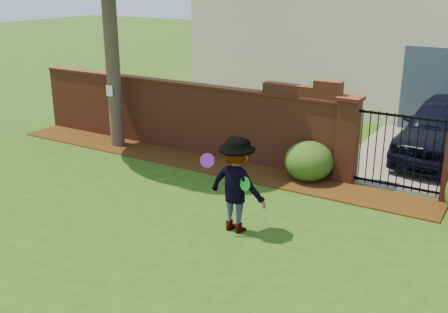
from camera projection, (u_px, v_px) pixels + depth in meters
The scene contains 13 objects.
ground at pixel (142, 225), 9.61m from camera, with size 80.00×80.00×0.01m, color #254B12.
mulch_bed at pixel (200, 162), 12.77m from camera, with size 11.10×1.08×0.03m, color #341E09.
brick_wall at pixel (179, 114), 13.53m from camera, with size 8.70×0.31×2.16m.
pillar_left at pixel (347, 139), 11.37m from camera, with size 0.50×0.50×1.88m.
iron_gate at pixel (399, 152), 10.87m from camera, with size 1.78×0.03×1.60m.
driveway at pixel (432, 142), 14.39m from camera, with size 3.20×8.00×0.01m, color slate.
house at pixel (390, 11), 17.84m from camera, with size 12.40×6.40×6.30m.
car at pixel (443, 130), 12.76m from camera, with size 1.78×4.42×1.51m, color black.
paper_notice at pixel (109, 91), 13.48m from camera, with size 0.20×0.01×0.28m, color white.
shrub_left at pixel (309, 161), 11.59m from camera, with size 1.06×1.06×0.87m, color #1E4B16.
man at pixel (235, 185), 9.12m from camera, with size 1.11×0.64×1.71m, color gray.
frisbee_purple at pixel (207, 160), 8.94m from camera, with size 0.25×0.25×0.02m, color purple.
frisbee_green at pixel (245, 184), 8.85m from camera, with size 0.24×0.24×0.02m, color green.
Camera 1 is at (5.74, -6.70, 4.26)m, focal length 42.71 mm.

